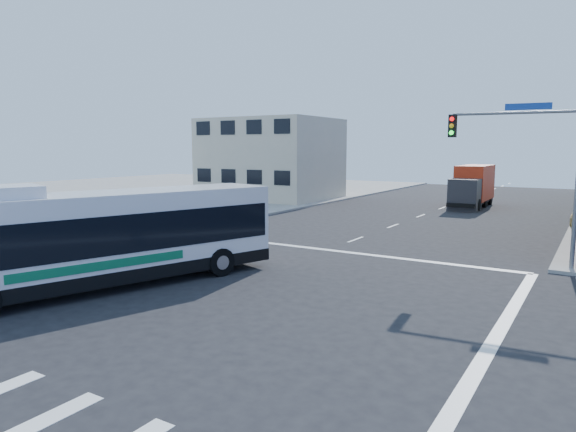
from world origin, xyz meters
The scene contains 6 objects.
ground centered at (0.00, 0.00, 0.00)m, with size 120.00×120.00×0.00m, color black.
sidewalk_nw centered at (-35.00, 35.00, 0.07)m, with size 50.00×50.00×0.15m, color gray.
building_west centered at (-17.02, 29.98, 4.01)m, with size 12.06×10.06×8.00m.
signal_mast_ne centered at (9.08, 10.62, 4.98)m, with size 7.91×1.13×8.07m.
transit_bus centered at (-3.79, -1.09, 1.91)m, with size 6.81×13.44×3.91m.
box_truck centered at (1.99, 32.97, 1.75)m, with size 2.47×8.06×3.62m.
Camera 1 is at (11.72, -13.24, 5.13)m, focal length 32.00 mm.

